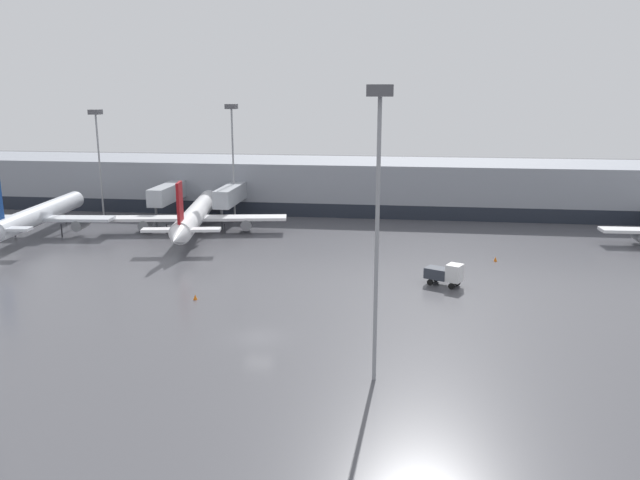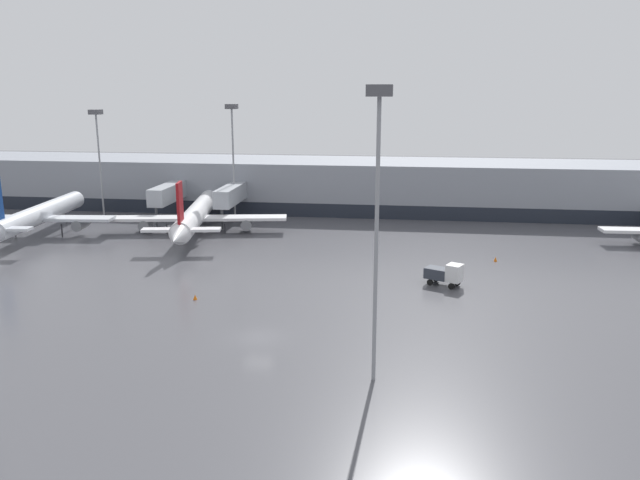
# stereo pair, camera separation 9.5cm
# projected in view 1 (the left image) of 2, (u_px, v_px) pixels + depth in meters

# --- Properties ---
(ground_plane) EXTENTS (320.00, 320.00, 0.00)m
(ground_plane) POSITION_uv_depth(u_px,v_px,m) (258.00, 337.00, 55.48)
(ground_plane) COLOR #4C4C51
(terminal_building) EXTENTS (160.00, 27.76, 9.00)m
(terminal_building) POSITION_uv_depth(u_px,v_px,m) (333.00, 185.00, 114.10)
(terminal_building) COLOR gray
(terminal_building) RESTS_ON ground_plane
(parked_jet_0) EXTENTS (27.83, 35.86, 9.62)m
(parked_jet_0) POSITION_uv_depth(u_px,v_px,m) (196.00, 215.00, 95.49)
(parked_jet_0) COLOR white
(parked_jet_0) RESTS_ON ground_plane
(parked_jet_1) EXTENTS (22.49, 32.87, 10.49)m
(parked_jet_1) POSITION_uv_depth(u_px,v_px,m) (38.00, 215.00, 93.05)
(parked_jet_1) COLOR silver
(parked_jet_1) RESTS_ON ground_plane
(service_truck_2) EXTENTS (4.46, 3.41, 2.64)m
(service_truck_2) POSITION_uv_depth(u_px,v_px,m) (445.00, 273.00, 69.82)
(service_truck_2) COLOR #2D333D
(service_truck_2) RESTS_ON ground_plane
(traffic_cone_0) EXTENTS (0.43, 0.43, 0.56)m
(traffic_cone_0) POSITION_uv_depth(u_px,v_px,m) (195.00, 297.00, 65.41)
(traffic_cone_0) COLOR orange
(traffic_cone_0) RESTS_ON ground_plane
(traffic_cone_1) EXTENTS (0.43, 0.43, 0.61)m
(traffic_cone_1) POSITION_uv_depth(u_px,v_px,m) (495.00, 259.00, 80.05)
(traffic_cone_1) COLOR orange
(traffic_cone_1) RESTS_ON ground_plane
(apron_light_mast_0) EXTENTS (1.80, 1.80, 18.30)m
(apron_light_mast_0) POSITION_uv_depth(u_px,v_px,m) (97.00, 133.00, 103.86)
(apron_light_mast_0) COLOR gray
(apron_light_mast_0) RESTS_ON ground_plane
(apron_light_mast_1) EXTENTS (1.80, 1.80, 19.22)m
(apron_light_mast_1) POSITION_uv_depth(u_px,v_px,m) (232.00, 130.00, 102.84)
(apron_light_mast_1) COLOR gray
(apron_light_mast_1) RESTS_ON ground_plane
(apron_light_mast_3) EXTENTS (1.80, 1.80, 21.80)m
(apron_light_mast_3) POSITION_uv_depth(u_px,v_px,m) (379.00, 158.00, 43.48)
(apron_light_mast_3) COLOR gray
(apron_light_mast_3) RESTS_ON ground_plane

